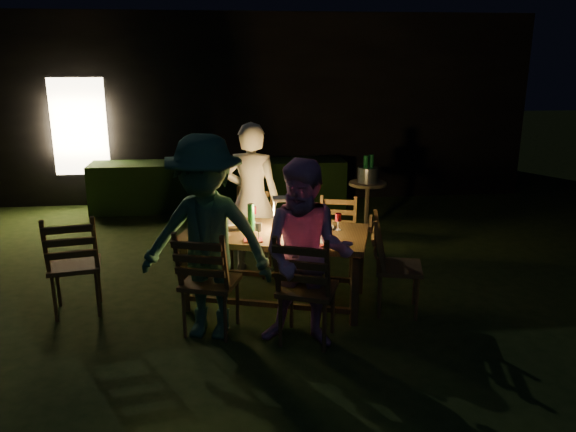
{
  "coord_description": "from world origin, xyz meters",
  "views": [
    {
      "loc": [
        -0.39,
        -5.52,
        2.48
      ],
      "look_at": [
        0.25,
        0.13,
        0.86
      ],
      "focal_mm": 35.0,
      "sensor_mm": 36.0,
      "label": 1
    }
  ],
  "objects": [
    {
      "name": "dining_table",
      "position": [
        0.09,
        -0.12,
        0.69
      ],
      "size": [
        2.03,
        1.42,
        0.77
      ],
      "rotation": [
        0.0,
        0.0,
        -0.3
      ],
      "color": "#473117",
      "rests_on": "ground"
    },
    {
      "name": "napkin_left",
      "position": [
        -0.15,
        -0.38,
        0.77
      ],
      "size": [
        0.18,
        0.14,
        0.01
      ],
      "primitive_type": "cube",
      "color": "red",
      "rests_on": "dining_table"
    },
    {
      "name": "chair_far_left",
      "position": [
        -0.11,
        0.75,
        0.31
      ],
      "size": [
        0.58,
        0.6,
        1.02
      ],
      "rotation": [
        0.0,
        0.0,
        2.85
      ],
      "color": "#473117",
      "rests_on": "ground"
    },
    {
      "name": "person_opp_left",
      "position": [
        -0.58,
        -0.77,
        0.93
      ],
      "size": [
        1.35,
        1.01,
        1.86
      ],
      "primitive_type": "imported",
      "rotation": [
        0.0,
        0.0,
        -0.3
      ],
      "color": "#306045",
      "rests_on": "ground"
    },
    {
      "name": "chair_end",
      "position": [
        1.26,
        -0.48,
        0.31
      ],
      "size": [
        0.6,
        0.57,
        1.03
      ],
      "rotation": [
        0.0,
        0.0,
        -1.83
      ],
      "color": "#473117",
      "rests_on": "ground"
    },
    {
      "name": "plate_far_right",
      "position": [
        0.58,
        -0.04,
        0.77
      ],
      "size": [
        0.25,
        0.25,
        0.01
      ],
      "primitive_type": "cylinder",
      "color": "white",
      "rests_on": "dining_table"
    },
    {
      "name": "chair_far_right",
      "position": [
        0.84,
        0.46,
        0.29
      ],
      "size": [
        0.53,
        0.56,
        0.96
      ],
      "rotation": [
        0.0,
        0.0,
        2.88
      ],
      "color": "#473117",
      "rests_on": "ground"
    },
    {
      "name": "plate_near_left",
      "position": [
        -0.5,
        -0.17,
        0.77
      ],
      "size": [
        0.25,
        0.25,
        0.01
      ],
      "primitive_type": "cylinder",
      "color": "white",
      "rests_on": "dining_table"
    },
    {
      "name": "bottle_bucket_b",
      "position": [
        1.69,
        2.26,
        0.89
      ],
      "size": [
        0.07,
        0.07,
        0.32
      ],
      "primitive_type": "cylinder",
      "color": "#0F471E",
      "rests_on": "side_table"
    },
    {
      "name": "bottle_bucket_a",
      "position": [
        1.59,
        2.18,
        0.89
      ],
      "size": [
        0.07,
        0.07,
        0.32
      ],
      "primitive_type": "cylinder",
      "color": "#0F471E",
      "rests_on": "side_table"
    },
    {
      "name": "person_opp_right",
      "position": [
        0.28,
        -1.03,
        0.84
      ],
      "size": [
        0.96,
        0.84,
        1.67
      ],
      "primitive_type": "imported",
      "rotation": [
        0.0,
        0.0,
        -0.3
      ],
      "color": "#DB96C5",
      "rests_on": "ground"
    },
    {
      "name": "phone",
      "position": [
        -0.59,
        -0.22,
        0.77
      ],
      "size": [
        0.14,
        0.07,
        0.01
      ],
      "primitive_type": "cube",
      "color": "black",
      "rests_on": "dining_table"
    },
    {
      "name": "lantern",
      "position": [
        0.15,
        -0.08,
        0.92
      ],
      "size": [
        0.16,
        0.16,
        0.35
      ],
      "color": "white",
      "rests_on": "dining_table"
    },
    {
      "name": "garden_envelope",
      "position": [
        -0.01,
        6.15,
        1.58
      ],
      "size": [
        40.0,
        40.0,
        3.2
      ],
      "color": "black",
      "rests_on": "ground"
    },
    {
      "name": "chair_spare",
      "position": [
        -1.9,
        -0.15,
        0.33
      ],
      "size": [
        0.57,
        0.6,
        1.09
      ],
      "rotation": [
        0.0,
        0.0,
        0.18
      ],
      "color": "#473117",
      "rests_on": "ground"
    },
    {
      "name": "napkin_right",
      "position": [
        0.53,
        -0.57,
        0.77
      ],
      "size": [
        0.18,
        0.14,
        0.01
      ],
      "primitive_type": "cube",
      "color": "red",
      "rests_on": "dining_table"
    },
    {
      "name": "person_house_side",
      "position": [
        -0.1,
        0.8,
        0.89
      ],
      "size": [
        0.74,
        0.6,
        1.78
      ],
      "primitive_type": "imported",
      "rotation": [
        0.0,
        0.0,
        2.84
      ],
      "color": "beige",
      "rests_on": "ground"
    },
    {
      "name": "chair_near_left",
      "position": [
        -0.57,
        -0.72,
        0.32
      ],
      "size": [
        0.61,
        0.64,
        1.07
      ],
      "rotation": [
        0.0,
        0.0,
        -0.32
      ],
      "color": "#473117",
      "rests_on": "ground"
    },
    {
      "name": "plate_far_left",
      "position": [
        -0.37,
        0.26,
        0.77
      ],
      "size": [
        0.25,
        0.25,
        0.01
      ],
      "primitive_type": "cylinder",
      "color": "white",
      "rests_on": "dining_table"
    },
    {
      "name": "chair_near_right",
      "position": [
        0.29,
        -0.99,
        0.33
      ],
      "size": [
        0.64,
        0.66,
        1.08
      ],
      "rotation": [
        0.0,
        0.0,
        -0.38
      ],
      "color": "#473117",
      "rests_on": "ground"
    },
    {
      "name": "side_table",
      "position": [
        1.64,
        2.22,
        0.64
      ],
      "size": [
        0.54,
        0.54,
        0.73
      ],
      "color": "olive",
      "rests_on": "ground"
    },
    {
      "name": "wineglass_d",
      "position": [
        0.73,
        -0.13,
        0.86
      ],
      "size": [
        0.06,
        0.06,
        0.18
      ],
      "primitive_type": null,
      "color": "#59070F",
      "rests_on": "dining_table"
    },
    {
      "name": "wineglass_a",
      "position": [
        -0.12,
        0.24,
        0.86
      ],
      "size": [
        0.06,
        0.06,
        0.18
      ],
      "primitive_type": null,
      "color": "#59070F",
      "rests_on": "dining_table"
    },
    {
      "name": "bottle_table",
      "position": [
        -0.15,
        -0.04,
        0.91
      ],
      "size": [
        0.07,
        0.07,
        0.28
      ],
      "primitive_type": "cylinder",
      "color": "#0F471E",
      "rests_on": "dining_table"
    },
    {
      "name": "plate_near_right",
      "position": [
        0.45,
        -0.46,
        0.77
      ],
      "size": [
        0.25,
        0.25,
        0.01
      ],
      "primitive_type": "cylinder",
      "color": "white",
      "rests_on": "dining_table"
    },
    {
      "name": "wineglass_b",
      "position": [
        -0.64,
        -0.02,
        0.86
      ],
      "size": [
        0.06,
        0.06,
        0.18
      ],
      "primitive_type": null,
      "color": "#59070F",
      "rests_on": "dining_table"
    },
    {
      "name": "wineglass_e",
      "position": [
        -0.1,
        -0.37,
        0.86
      ],
      "size": [
        0.06,
        0.06,
        0.18
      ],
      "primitive_type": null,
      "color": "silver",
      "rests_on": "dining_table"
    },
    {
      "name": "wineglass_c",
      "position": [
        0.29,
        -0.47,
        0.86
      ],
      "size": [
        0.06,
        0.06,
        0.18
      ],
      "primitive_type": null,
      "color": "#59070F",
      "rests_on": "dining_table"
    },
    {
      "name": "ice_bucket",
      "position": [
        1.64,
        2.22,
        0.84
      ],
      "size": [
        0.3,
        0.3,
        0.22
      ],
      "primitive_type": "cylinder",
      "color": "#A5A8AD",
      "rests_on": "side_table"
    }
  ]
}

